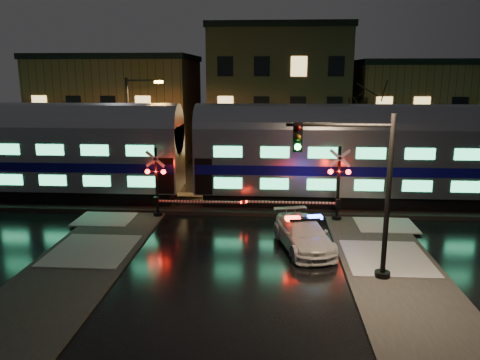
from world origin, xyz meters
name	(u,v)px	position (x,y,z in m)	size (l,w,h in m)	color
ground	(241,234)	(0.00, 0.00, 0.00)	(120.00, 120.00, 0.00)	black
ballast	(246,204)	(0.00, 5.00, 0.12)	(90.00, 4.20, 0.24)	black
sidewalk_left	(62,281)	(-6.50, -6.00, 0.06)	(4.00, 20.00, 0.12)	#2D2D2D
sidewalk_right	(406,291)	(6.50, -6.00, 0.06)	(4.00, 20.00, 0.12)	#2D2D2D
building_left	(121,109)	(-13.00, 22.00, 4.50)	(14.00, 10.00, 9.00)	brown
building_mid	(278,96)	(2.00, 22.50, 5.75)	(12.00, 11.00, 11.50)	brown
building_right	(419,113)	(15.00, 22.00, 4.25)	(12.00, 10.00, 8.50)	brown
train	(188,150)	(-3.45, 5.00, 3.38)	(51.00, 3.12, 5.92)	black
police_car	(303,234)	(3.00, -1.80, 0.70)	(3.04, 5.13, 1.56)	silver
crossing_signal_right	(332,191)	(4.73, 2.31, 1.71)	(5.83, 0.66, 4.13)	black
crossing_signal_left	(163,190)	(-4.42, 2.30, 1.62)	(5.55, 0.65, 3.93)	black
traffic_light	(361,194)	(4.87, -4.95, 3.43)	(4.17, 0.73, 6.46)	black
streetlight	(132,126)	(-7.98, 9.00, 4.37)	(2.54, 0.27, 7.59)	black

